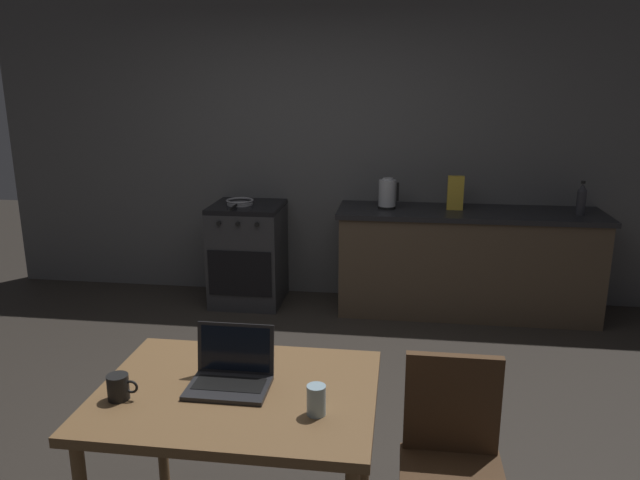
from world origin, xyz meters
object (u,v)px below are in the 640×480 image
at_px(frying_pan, 240,202).
at_px(coffee_mug, 119,387).
at_px(chair, 452,455).
at_px(electric_kettle, 387,194).
at_px(dining_table, 238,407).
at_px(bottle, 581,199).
at_px(cereal_box, 455,193).
at_px(drinking_glass, 316,400).
at_px(laptop, 231,375).
at_px(stove_oven, 248,254).

height_order(frying_pan, coffee_mug, frying_pan).
bearing_deg(chair, frying_pan, 101.07).
distance_m(chair, electric_kettle, 2.93).
distance_m(dining_table, chair, 0.86).
height_order(electric_kettle, bottle, bottle).
height_order(coffee_mug, cereal_box, cereal_box).
bearing_deg(drinking_glass, chair, 17.51).
distance_m(dining_table, coffee_mug, 0.47).
bearing_deg(laptop, cereal_box, 63.74).
height_order(drinking_glass, cereal_box, cereal_box).
relative_size(chair, laptop, 2.76).
relative_size(bottle, drinking_glass, 2.38).
relative_size(laptop, bottle, 1.18).
height_order(bottle, frying_pan, bottle).
xyz_separation_m(electric_kettle, drinking_glass, (-0.17, -3.03, -0.21)).
bearing_deg(stove_oven, drinking_glass, -71.16).
bearing_deg(drinking_glass, stove_oven, 108.84).
bearing_deg(frying_pan, cereal_box, 1.56).
bearing_deg(cereal_box, laptop, -110.75).
bearing_deg(stove_oven, bottle, -1.00).
height_order(stove_oven, cereal_box, cereal_box).
bearing_deg(electric_kettle, bottle, -1.88).
xyz_separation_m(electric_kettle, frying_pan, (-1.26, -0.03, -0.10)).
relative_size(stove_oven, drinking_glass, 7.72).
bearing_deg(bottle, electric_kettle, 178.12).
bearing_deg(stove_oven, electric_kettle, 0.12).
distance_m(laptop, frying_pan, 2.93).
bearing_deg(dining_table, drinking_glass, -22.75).
xyz_separation_m(drinking_glass, cereal_box, (0.72, 3.05, 0.22)).
relative_size(electric_kettle, cereal_box, 0.91).
bearing_deg(drinking_glass, electric_kettle, 86.84).
bearing_deg(laptop, drinking_glass, -30.20).
height_order(coffee_mug, drinking_glass, drinking_glass).
xyz_separation_m(electric_kettle, cereal_box, (0.56, 0.02, 0.02)).
height_order(stove_oven, drinking_glass, stove_oven).
bearing_deg(electric_kettle, laptop, -100.62).
height_order(dining_table, frying_pan, frying_pan).
bearing_deg(electric_kettle, frying_pan, -178.67).
relative_size(bottle, frying_pan, 0.66).
relative_size(frying_pan, coffee_mug, 3.37).
relative_size(dining_table, laptop, 3.44).
height_order(laptop, cereal_box, cereal_box).
xyz_separation_m(chair, electric_kettle, (-0.35, 2.87, 0.50)).
bearing_deg(bottle, laptop, -126.28).
bearing_deg(cereal_box, electric_kettle, -177.94).
relative_size(chair, bottle, 3.25).
xyz_separation_m(frying_pan, coffee_mug, (0.33, -3.00, -0.12)).
height_order(frying_pan, cereal_box, cereal_box).
bearing_deg(coffee_mug, chair, 6.93).
xyz_separation_m(laptop, frying_pan, (-0.72, 2.83, 0.12)).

